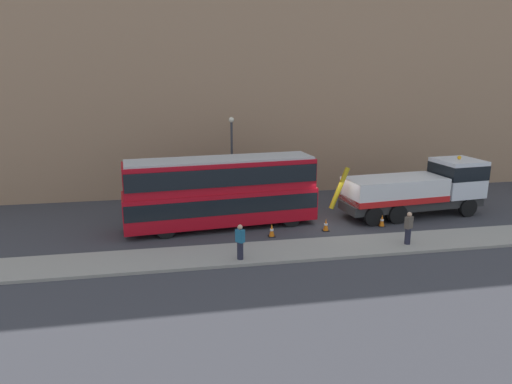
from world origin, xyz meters
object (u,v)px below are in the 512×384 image
at_px(recovery_tow_truck, 419,188).
at_px(pedestrian_onlooker, 240,242).
at_px(double_decker_bus, 221,190).
at_px(street_lamp, 232,152).
at_px(traffic_cone_near_bus, 272,231).
at_px(traffic_cone_near_truck, 382,221).
at_px(traffic_cone_midway, 326,225).
at_px(pedestrian_bystander, 408,228).

bearing_deg(recovery_tow_truck, pedestrian_onlooker, -161.64).
height_order(double_decker_bus, street_lamp, street_lamp).
relative_size(pedestrian_onlooker, traffic_cone_near_bus, 2.38).
bearing_deg(traffic_cone_near_bus, traffic_cone_near_truck, 4.66).
distance_m(recovery_tow_truck, pedestrian_onlooker, 13.30).
relative_size(pedestrian_onlooker, street_lamp, 0.29).
bearing_deg(street_lamp, double_decker_bus, -103.87).
height_order(pedestrian_onlooker, traffic_cone_midway, pedestrian_onlooker).
bearing_deg(traffic_cone_near_truck, pedestrian_bystander, -92.70).
height_order(traffic_cone_near_truck, street_lamp, street_lamp).
xyz_separation_m(pedestrian_onlooker, traffic_cone_near_bus, (2.22, 3.16, -0.64)).
xyz_separation_m(double_decker_bus, traffic_cone_near_bus, (2.51, -2.19, -1.89)).
bearing_deg(double_decker_bus, pedestrian_bystander, -34.25).
distance_m(pedestrian_onlooker, traffic_cone_near_truck, 9.69).
distance_m(pedestrian_onlooker, street_lamp, 11.33).
bearing_deg(street_lamp, pedestrian_onlooker, -95.74).
xyz_separation_m(traffic_cone_midway, street_lamp, (-4.34, 7.45, 3.13)).
bearing_deg(street_lamp, traffic_cone_near_truck, -42.96).
xyz_separation_m(double_decker_bus, pedestrian_bystander, (9.06, -4.94, -1.25)).
bearing_deg(pedestrian_onlooker, street_lamp, 43.33).
xyz_separation_m(recovery_tow_truck, pedestrian_bystander, (-3.35, -4.99, -0.77)).
height_order(pedestrian_onlooker, pedestrian_bystander, same).
xyz_separation_m(traffic_cone_near_bus, traffic_cone_near_truck, (6.71, 0.55, 0.00)).
xyz_separation_m(pedestrian_onlooker, street_lamp, (1.11, 11.00, 2.49)).
height_order(traffic_cone_near_bus, traffic_cone_near_truck, same).
xyz_separation_m(double_decker_bus, traffic_cone_near_truck, (9.22, -1.65, -1.89)).
relative_size(double_decker_bus, traffic_cone_midway, 15.55).
bearing_deg(double_decker_bus, recovery_tow_truck, -5.45).
bearing_deg(recovery_tow_truck, traffic_cone_midway, -170.13).
bearing_deg(traffic_cone_near_truck, traffic_cone_near_bus, -175.34).
distance_m(recovery_tow_truck, traffic_cone_midway, 7.08).
bearing_deg(traffic_cone_midway, pedestrian_bystander, -43.25).
bearing_deg(street_lamp, pedestrian_bystander, -54.06).
xyz_separation_m(recovery_tow_truck, street_lamp, (-11.02, 5.59, 1.71)).
xyz_separation_m(double_decker_bus, traffic_cone_midway, (5.74, -1.81, -1.89)).
xyz_separation_m(pedestrian_bystander, street_lamp, (-7.67, 10.58, 2.49)).
xyz_separation_m(recovery_tow_truck, traffic_cone_near_bus, (-9.91, -2.24, -1.42)).
bearing_deg(double_decker_bus, traffic_cone_midway, -23.17).
distance_m(traffic_cone_near_truck, street_lamp, 11.14).
height_order(pedestrian_bystander, traffic_cone_near_truck, pedestrian_bystander).
distance_m(traffic_cone_near_bus, traffic_cone_near_truck, 6.73).
relative_size(recovery_tow_truck, double_decker_bus, 0.91).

